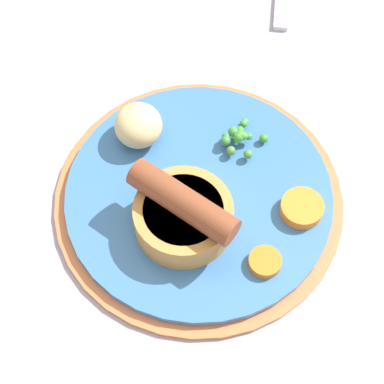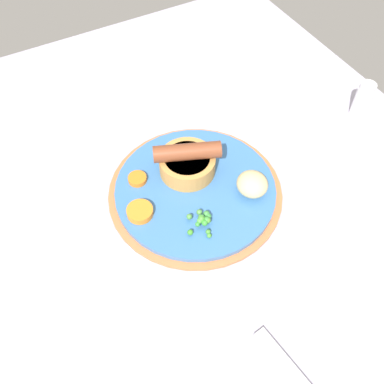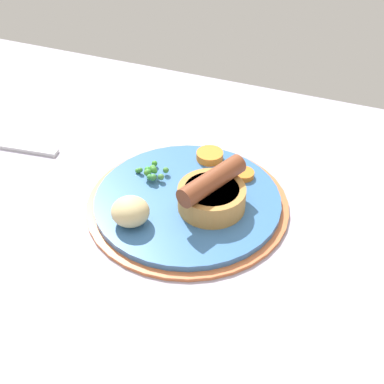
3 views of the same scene
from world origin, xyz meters
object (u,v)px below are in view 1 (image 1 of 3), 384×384
potato_chunk_0 (139,125)px  carrot_slice_5 (265,262)px  pea_pile (238,137)px  carrot_slice_0 (302,208)px  dinner_plate (199,197)px  sausage_pudding (183,214)px

potato_chunk_0 → carrot_slice_5: size_ratio=1.67×
pea_pile → carrot_slice_0: 9.43cm
pea_pile → potato_chunk_0: potato_chunk_0 is taller
dinner_plate → carrot_slice_0: 9.75cm
potato_chunk_0 → pea_pile: bearing=-81.1°
pea_pile → potato_chunk_0: (-1.50, 9.60, 0.78)cm
carrot_slice_0 → carrot_slice_5: 6.42cm
dinner_plate → sausage_pudding: size_ratio=2.59×
dinner_plate → potato_chunk_0: bearing=55.7°
dinner_plate → carrot_slice_5: 9.33cm
sausage_pudding → carrot_slice_0: bearing=-136.1°
sausage_pudding → carrot_slice_0: sausage_pudding is taller
potato_chunk_0 → carrot_slice_0: size_ratio=1.24×
potato_chunk_0 → carrot_slice_0: bearing=-105.0°
pea_pile → sausage_pudding: bearing=163.7°
sausage_pudding → potato_chunk_0: size_ratio=2.17×
dinner_plate → potato_chunk_0: 9.13cm
carrot_slice_5 → potato_chunk_0: bearing=54.2°
dinner_plate → sausage_pudding: bearing=171.4°
potato_chunk_0 → sausage_pudding: bearing=-142.0°
carrot_slice_5 → dinner_plate: bearing=52.7°
dinner_plate → pea_pile: pea_pile is taller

